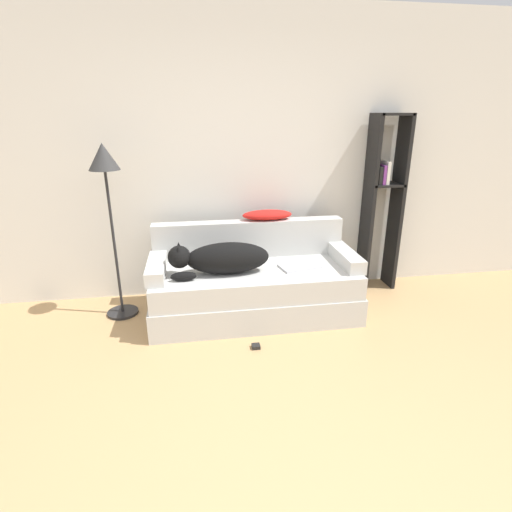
# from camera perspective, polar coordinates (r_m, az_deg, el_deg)

# --- Properties ---
(ground_plane) EXTENTS (20.00, 20.00, 0.00)m
(ground_plane) POSITION_cam_1_polar(r_m,az_deg,el_deg) (2.28, 5.77, -31.07)
(ground_plane) COLOR tan
(wall_back) EXTENTS (8.20, 0.06, 2.70)m
(wall_back) POSITION_cam_1_polar(r_m,az_deg,el_deg) (3.94, -3.01, 13.75)
(wall_back) COLOR silver
(wall_back) RESTS_ON ground_plane
(couch) EXTENTS (1.85, 0.82, 0.45)m
(couch) POSITION_cam_1_polar(r_m,az_deg,el_deg) (3.66, -0.24, -5.12)
(couch) COLOR silver
(couch) RESTS_ON ground_plane
(couch_backrest) EXTENTS (1.81, 0.15, 0.35)m
(couch_backrest) POSITION_cam_1_polar(r_m,az_deg,el_deg) (3.82, -1.03, 2.51)
(couch_backrest) COLOR silver
(couch_backrest) RESTS_ON couch
(couch_arm_left) EXTENTS (0.15, 0.63, 0.12)m
(couch_arm_left) POSITION_cam_1_polar(r_m,az_deg,el_deg) (3.52, -14.01, -1.62)
(couch_arm_left) COLOR silver
(couch_arm_left) RESTS_ON couch
(couch_arm_right) EXTENTS (0.15, 0.63, 0.12)m
(couch_arm_right) POSITION_cam_1_polar(r_m,az_deg,el_deg) (3.76, 12.66, -0.13)
(couch_arm_right) COLOR silver
(couch_arm_right) RESTS_ON couch
(dog) EXTENTS (0.86, 0.29, 0.29)m
(dog) POSITION_cam_1_polar(r_m,az_deg,el_deg) (3.42, -5.04, -0.31)
(dog) COLOR black
(dog) RESTS_ON couch
(laptop) EXTENTS (0.39, 0.28, 0.02)m
(laptop) POSITION_cam_1_polar(r_m,az_deg,el_deg) (3.61, 6.29, -1.47)
(laptop) COLOR silver
(laptop) RESTS_ON couch
(throw_pillow) EXTENTS (0.48, 0.20, 0.09)m
(throw_pillow) POSITION_cam_1_polar(r_m,az_deg,el_deg) (3.81, 1.61, 5.90)
(throw_pillow) COLOR red
(throw_pillow) RESTS_ON couch_backrest
(bookshelf) EXTENTS (0.34, 0.26, 1.76)m
(bookshelf) POSITION_cam_1_polar(r_m,az_deg,el_deg) (4.24, 17.69, 8.01)
(bookshelf) COLOR black
(bookshelf) RESTS_ON ground_plane
(floor_lamp) EXTENTS (0.28, 0.28, 1.54)m
(floor_lamp) POSITION_cam_1_polar(r_m,az_deg,el_deg) (3.58, -20.61, 10.02)
(floor_lamp) COLOR #232326
(floor_lamp) RESTS_ON ground_plane
(power_adapter) EXTENTS (0.06, 0.06, 0.03)m
(power_adapter) POSITION_cam_1_polar(r_m,az_deg,el_deg) (3.25, -0.01, -12.79)
(power_adapter) COLOR black
(power_adapter) RESTS_ON ground_plane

